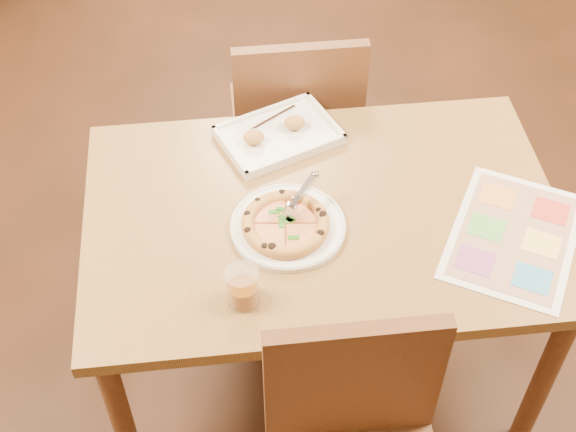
{
  "coord_description": "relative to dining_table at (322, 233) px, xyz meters",
  "views": [
    {
      "loc": [
        -0.26,
        -1.46,
        2.33
      ],
      "look_at": [
        -0.1,
        -0.05,
        0.77
      ],
      "focal_mm": 50.0,
      "sensor_mm": 36.0,
      "label": 1
    }
  ],
  "objects": [
    {
      "name": "appetizer_tray",
      "position": [
        -0.09,
        0.31,
        0.1
      ],
      "size": [
        0.4,
        0.34,
        0.06
      ],
      "rotation": [
        0.0,
        0.0,
        0.39
      ],
      "color": "white",
      "rests_on": "dining_table"
    },
    {
      "name": "chair_far",
      "position": [
        -0.0,
        0.6,
        -0.07
      ],
      "size": [
        0.42,
        0.42,
        0.47
      ],
      "rotation": [
        0.0,
        0.0,
        3.14
      ],
      "color": "brown",
      "rests_on": "ground"
    },
    {
      "name": "room",
      "position": [
        0.0,
        0.0,
        0.72
      ],
      "size": [
        7.0,
        7.0,
        7.0
      ],
      "color": "#361A0F",
      "rests_on": "ground"
    },
    {
      "name": "plate",
      "position": [
        -0.1,
        -0.05,
        0.09
      ],
      "size": [
        0.37,
        0.37,
        0.02
      ],
      "primitive_type": "cylinder",
      "rotation": [
        0.0,
        0.0,
        -0.25
      ],
      "color": "white",
      "rests_on": "dining_table"
    },
    {
      "name": "pizza",
      "position": [
        -0.11,
        -0.06,
        0.11
      ],
      "size": [
        0.24,
        0.24,
        0.04
      ],
      "rotation": [
        0.0,
        0.0,
        -0.11
      ],
      "color": "#DD924B",
      "rests_on": "plate"
    },
    {
      "name": "pizza_cutter",
      "position": [
        -0.06,
        -0.01,
        0.17
      ],
      "size": [
        0.1,
        0.11,
        0.08
      ],
      "rotation": [
        0.0,
        0.0,
        0.82
      ],
      "color": "silver",
      "rests_on": "pizza"
    },
    {
      "name": "menu",
      "position": [
        0.49,
        -0.14,
        0.09
      ],
      "size": [
        0.49,
        0.54,
        0.0
      ],
      "primitive_type": "cube",
      "rotation": [
        0.0,
        0.0,
        -0.51
      ],
      "color": "silver",
      "rests_on": "dining_table"
    },
    {
      "name": "dining_table",
      "position": [
        0.0,
        0.0,
        0.0
      ],
      "size": [
        1.3,
        0.85,
        0.72
      ],
      "color": "olive",
      "rests_on": "ground"
    },
    {
      "name": "glass_tumbler",
      "position": [
        -0.24,
        -0.27,
        0.13
      ],
      "size": [
        0.09,
        0.09,
        0.11
      ],
      "rotation": [
        0.0,
        0.0,
        0.22
      ],
      "color": "#7A3E09",
      "rests_on": "dining_table"
    }
  ]
}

